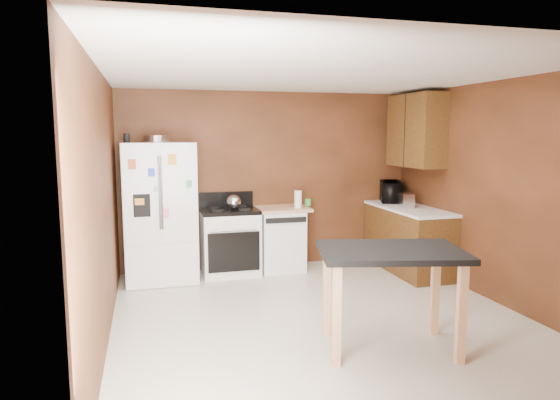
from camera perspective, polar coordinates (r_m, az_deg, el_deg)
name	(u,v)px	position (r m, az deg, el deg)	size (l,w,h in m)	color
floor	(321,319)	(5.35, 4.75, -13.37)	(4.50, 4.50, 0.00)	beige
ceiling	(324,73)	(5.03, 5.08, 14.29)	(4.50, 4.50, 0.00)	white
wall_back	(269,180)	(7.18, -1.22, 2.32)	(4.20, 4.20, 0.00)	brown
wall_front	(456,250)	(3.05, 19.50, -5.38)	(4.20, 4.20, 0.00)	brown
wall_left	(103,208)	(4.76, -19.62, -0.85)	(4.50, 4.50, 0.00)	brown
wall_right	(500,193)	(6.08, 23.86, 0.70)	(4.50, 4.50, 0.00)	brown
roasting_pan	(157,139)	(6.61, -13.84, 6.80)	(0.35, 0.35, 0.09)	silver
pen_cup	(127,138)	(6.44, -17.12, 6.79)	(0.08, 0.08, 0.11)	black
kettle	(234,202)	(6.70, -5.32, -0.25)	(0.20, 0.20, 0.20)	silver
paper_towel	(298,199)	(6.90, 2.07, 0.09)	(0.10, 0.10, 0.24)	white
green_canister	(308,202)	(7.11, 3.21, -0.27)	(0.09, 0.09, 0.10)	green
toaster	(406,200)	(7.11, 14.22, -0.03)	(0.16, 0.26, 0.19)	silver
microwave	(390,192)	(7.61, 12.50, 0.87)	(0.51, 0.35, 0.28)	black
refrigerator	(160,212)	(6.64, -13.51, -1.37)	(0.90, 0.80, 1.80)	white
gas_range	(230,241)	(6.86, -5.76, -4.63)	(0.76, 0.68, 1.10)	white
dishwasher	(280,238)	(7.03, 0.02, -4.37)	(0.78, 0.63, 0.89)	white
right_cabinets	(410,206)	(7.19, 14.68, -0.67)	(0.63, 1.58, 2.45)	brown
island	(391,264)	(4.52, 12.54, -7.20)	(1.39, 1.09, 0.91)	black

